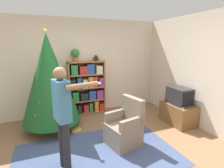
{
  "coord_description": "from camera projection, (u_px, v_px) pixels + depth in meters",
  "views": [
    {
      "loc": [
        -0.91,
        -2.49,
        1.9
      ],
      "look_at": [
        0.51,
        1.02,
        1.05
      ],
      "focal_mm": 28.0,
      "sensor_mm": 36.0,
      "label": 1
    }
  ],
  "objects": [
    {
      "name": "ground_plane",
      "position": [
        107.0,
        158.0,
        3.01
      ],
      "size": [
        14.0,
        14.0,
        0.0
      ],
      "primitive_type": "plane",
      "color": "#846042"
    },
    {
      "name": "wall_back",
      "position": [
        77.0,
        67.0,
        4.82
      ],
      "size": [
        8.0,
        0.1,
        2.6
      ],
      "color": "beige",
      "rests_on": "ground_plane"
    },
    {
      "name": "wall_right",
      "position": [
        217.0,
        75.0,
        3.61
      ],
      "size": [
        0.1,
        8.0,
        2.6
      ],
      "color": "beige",
      "rests_on": "ground_plane"
    },
    {
      "name": "area_rug",
      "position": [
        97.0,
        155.0,
        3.09
      ],
      "size": [
        2.79,
        1.74,
        0.01
      ],
      "color": "#3D4C70",
      "rests_on": "ground_plane"
    },
    {
      "name": "bookshelf",
      "position": [
        87.0,
        88.0,
        4.82
      ],
      "size": [
        1.0,
        0.28,
        1.47
      ],
      "color": "#A8703D",
      "rests_on": "ground_plane"
    },
    {
      "name": "tv_stand",
      "position": [
        178.0,
        113.0,
        4.31
      ],
      "size": [
        0.51,
        0.83,
        0.5
      ],
      "color": "brown",
      "rests_on": "ground_plane"
    },
    {
      "name": "television",
      "position": [
        179.0,
        96.0,
        4.2
      ],
      "size": [
        0.39,
        0.56,
        0.4
      ],
      "color": "#28282D",
      "rests_on": "tv_stand"
    },
    {
      "name": "game_remote",
      "position": [
        181.0,
        108.0,
        3.97
      ],
      "size": [
        0.04,
        0.12,
        0.02
      ],
      "color": "white",
      "rests_on": "tv_stand"
    },
    {
      "name": "christmas_tree",
      "position": [
        49.0,
        79.0,
        3.78
      ],
      "size": [
        1.26,
        1.26,
        2.22
      ],
      "color": "#4C3323",
      "rests_on": "ground_plane"
    },
    {
      "name": "armchair",
      "position": [
        125.0,
        128.0,
        3.37
      ],
      "size": [
        0.68,
        0.67,
        0.92
      ],
      "rotation": [
        0.0,
        0.0,
        -1.36
      ],
      "color": "#7A6B5B",
      "rests_on": "ground_plane"
    },
    {
      "name": "standing_person",
      "position": [
        63.0,
        111.0,
        2.56
      ],
      "size": [
        0.69,
        0.46,
        1.61
      ],
      "rotation": [
        0.0,
        0.0,
        -1.35
      ],
      "color": "#232328",
      "rests_on": "ground_plane"
    },
    {
      "name": "potted_plant",
      "position": [
        75.0,
        54.0,
        4.52
      ],
      "size": [
        0.22,
        0.22,
        0.33
      ],
      "color": "#935B38",
      "rests_on": "bookshelf"
    },
    {
      "name": "table_lamp",
      "position": [
        96.0,
        57.0,
        4.75
      ],
      "size": [
        0.2,
        0.2,
        0.18
      ],
      "color": "#473828",
      "rests_on": "bookshelf"
    },
    {
      "name": "book_pile_near_tree",
      "position": [
        76.0,
        130.0,
        3.95
      ],
      "size": [
        0.22,
        0.16,
        0.06
      ],
      "color": "beige",
      "rests_on": "ground_plane"
    }
  ]
}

